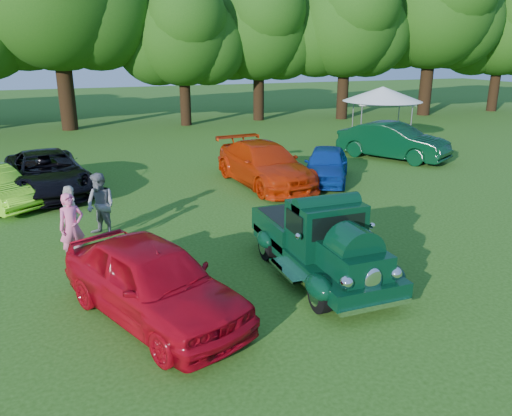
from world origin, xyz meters
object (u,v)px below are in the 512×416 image
object	(u,v)px
hero_pickup	(320,243)
spectator_white	(71,217)
spectator_grey	(101,205)
back_car_orange	(265,164)
red_convertible	(153,280)
back_car_blue	(326,164)
back_car_green	(393,141)
back_car_black	(47,173)
canopy_tent	(383,94)
spectator_pink	(72,227)

from	to	relation	value
hero_pickup	spectator_white	xyz separation A→B (m)	(-5.17, 3.68, 0.06)
spectator_grey	back_car_orange	bearing A→B (deg)	78.07
red_convertible	back_car_blue	xyz separation A→B (m)	(7.95, 7.87, -0.09)
back_car_blue	back_car_green	size ratio (longest dim) A/B	0.78
back_car_black	canopy_tent	world-z (taller)	canopy_tent
back_car_blue	spectator_pink	xyz separation A→B (m)	(-9.30, -4.44, 0.17)
spectator_pink	spectator_white	distance (m)	0.80
back_car_orange	spectator_pink	size ratio (longest dim) A/B	3.20
spectator_grey	spectator_white	bearing A→B (deg)	-92.91
back_car_green	spectator_pink	bearing A→B (deg)	176.63
red_convertible	spectator_grey	size ratio (longest dim) A/B	2.55
spectator_grey	back_car_blue	bearing A→B (deg)	68.41
spectator_white	canopy_tent	size ratio (longest dim) A/B	0.31
back_car_black	spectator_pink	world-z (taller)	spectator_pink
back_car_orange	spectator_pink	world-z (taller)	spectator_pink
back_car_black	spectator_grey	size ratio (longest dim) A/B	3.01
spectator_white	spectator_pink	bearing A→B (deg)	-167.07
spectator_pink	spectator_grey	xyz separation A→B (m)	(0.78, 1.41, 0.04)
back_car_blue	canopy_tent	xyz separation A→B (m)	(6.23, 5.63, 1.96)
spectator_pink	back_car_black	bearing A→B (deg)	78.61
canopy_tent	red_convertible	bearing A→B (deg)	-136.41
hero_pickup	spectator_pink	size ratio (longest dim) A/B	2.72
spectator_grey	spectator_pink	bearing A→B (deg)	-70.02
back_car_blue	back_car_green	distance (m)	5.46
back_car_green	spectator_grey	world-z (taller)	spectator_grey
back_car_black	spectator_grey	world-z (taller)	spectator_grey
hero_pickup	back_car_green	bearing A→B (deg)	47.68
spectator_pink	back_car_green	bearing A→B (deg)	9.13
back_car_orange	back_car_black	bearing A→B (deg)	162.69
hero_pickup	back_car_blue	size ratio (longest dim) A/B	1.15
hero_pickup	spectator_pink	world-z (taller)	hero_pickup
back_car_blue	spectator_pink	bearing A→B (deg)	-122.30
red_convertible	back_car_blue	size ratio (longest dim) A/B	1.14
red_convertible	spectator_pink	distance (m)	3.68
spectator_pink	hero_pickup	bearing A→B (deg)	-46.24
back_car_black	back_car_green	xyz separation A→B (m)	(14.79, 0.48, 0.09)
spectator_pink	spectator_white	xyz separation A→B (m)	(0.00, 0.80, -0.01)
back_car_black	canopy_tent	distance (m)	16.68
red_convertible	back_car_green	distance (m)	16.49
back_car_blue	canopy_tent	distance (m)	8.62
spectator_pink	back_car_orange	bearing A→B (deg)	17.89
spectator_pink	spectator_white	size ratio (longest dim) A/B	1.01
red_convertible	spectator_pink	bearing A→B (deg)	87.98
back_car_green	spectator_grey	xyz separation A→B (m)	(-13.36, -5.56, 0.05)
red_convertible	spectator_grey	xyz separation A→B (m)	(-0.56, 4.84, 0.12)
back_car_blue	spectator_pink	size ratio (longest dim) A/B	2.35
back_car_orange	spectator_grey	world-z (taller)	spectator_grey
red_convertible	spectator_white	world-z (taller)	spectator_white
spectator_white	canopy_tent	world-z (taller)	canopy_tent
red_convertible	spectator_white	xyz separation A→B (m)	(-1.34, 4.23, 0.07)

